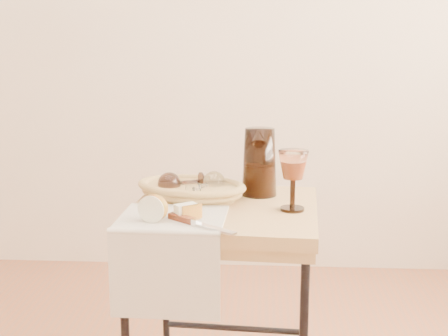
# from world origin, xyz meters

# --- Properties ---
(wall_back) EXTENTS (3.60, 0.00, 2.70)m
(wall_back) POSITION_xyz_m (0.00, 1.80, 1.35)
(wall_back) COLOR beige
(wall_back) RESTS_ON ground
(side_table) EXTENTS (0.58, 0.58, 0.69)m
(side_table) POSITION_xyz_m (0.30, 0.47, 0.35)
(side_table) COLOR brown
(side_table) RESTS_ON floor
(tea_towel) EXTENTS (0.30, 0.27, 0.01)m
(tea_towel) POSITION_xyz_m (0.16, 0.33, 0.70)
(tea_towel) COLOR white
(tea_towel) RESTS_ON side_table
(bread_basket) EXTENTS (0.36, 0.29, 0.05)m
(bread_basket) POSITION_xyz_m (0.19, 0.55, 0.72)
(bread_basket) COLOR #A37A43
(bread_basket) RESTS_ON side_table
(goblet_lying_a) EXTENTS (0.14, 0.12, 0.07)m
(goblet_lying_a) POSITION_xyz_m (0.17, 0.57, 0.74)
(goblet_lying_a) COLOR #4A312B
(goblet_lying_a) RESTS_ON bread_basket
(goblet_lying_b) EXTENTS (0.12, 0.14, 0.07)m
(goblet_lying_b) POSITION_xyz_m (0.24, 0.53, 0.74)
(goblet_lying_b) COLOR white
(goblet_lying_b) RESTS_ON bread_basket
(pitcher) EXTENTS (0.17, 0.25, 0.25)m
(pitcher) POSITION_xyz_m (0.40, 0.61, 0.80)
(pitcher) COLOR black
(pitcher) RESTS_ON side_table
(wine_goblet) EXTENTS (0.10, 0.10, 0.18)m
(wine_goblet) POSITION_xyz_m (0.50, 0.44, 0.78)
(wine_goblet) COLOR white
(wine_goblet) RESTS_ON side_table
(apple_half) EXTENTS (0.09, 0.06, 0.07)m
(apple_half) POSITION_xyz_m (0.12, 0.29, 0.74)
(apple_half) COLOR #B6331D
(apple_half) RESTS_ON tea_towel
(apple_wedge) EXTENTS (0.07, 0.06, 0.04)m
(apple_wedge) POSITION_xyz_m (0.20, 0.32, 0.72)
(apple_wedge) COLOR white
(apple_wedge) RESTS_ON tea_towel
(table_knife) EXTENTS (0.19, 0.16, 0.02)m
(table_knife) POSITION_xyz_m (0.25, 0.25, 0.71)
(table_knife) COLOR silver
(table_knife) RESTS_ON tea_towel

